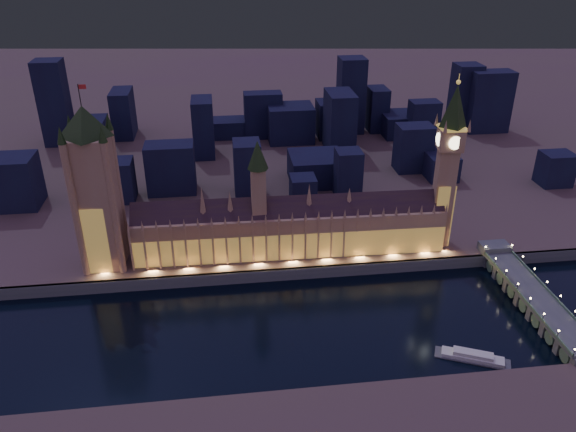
{
  "coord_description": "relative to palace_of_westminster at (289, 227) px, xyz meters",
  "views": [
    {
      "loc": [
        -34.03,
        -255.13,
        198.21
      ],
      "look_at": [
        5.0,
        55.0,
        38.0
      ],
      "focal_mm": 35.0,
      "sensor_mm": 36.0,
      "label": 1
    }
  ],
  "objects": [
    {
      "name": "ground_plane",
      "position": [
        -6.46,
        -61.75,
        -26.37
      ],
      "size": [
        2000.0,
        2000.0,
        0.0
      ],
      "primitive_type": "plane",
      "color": "black",
      "rests_on": "ground"
    },
    {
      "name": "city_backdrop",
      "position": [
        30.48,
        186.89,
        5.11
      ],
      "size": [
        470.88,
        215.63,
        81.46
      ],
      "color": "black",
      "rests_on": "north_bank"
    },
    {
      "name": "embankment_wall",
      "position": [
        -6.46,
        -20.75,
        -22.37
      ],
      "size": [
        2000.0,
        2.5,
        8.0
      ],
      "primitive_type": "cube",
      "color": "#434F4D",
      "rests_on": "ground"
    },
    {
      "name": "north_bank",
      "position": [
        -6.46,
        458.25,
        -22.37
      ],
      "size": [
        2000.0,
        960.0,
        8.0
      ],
      "primitive_type": "cube",
      "color": "#523942",
      "rests_on": "ground"
    },
    {
      "name": "elizabeth_tower",
      "position": [
        101.54,
        0.17,
        45.42
      ],
      "size": [
        18.0,
        18.0,
        114.25
      ],
      "color": "#996F51",
      "rests_on": "north_bank"
    },
    {
      "name": "westminster_bridge",
      "position": [
        134.78,
        -65.2,
        -20.38
      ],
      "size": [
        18.97,
        113.0,
        15.9
      ],
      "color": "#434F4D",
      "rests_on": "ground"
    },
    {
      "name": "palace_of_westminster",
      "position": [
        0.0,
        0.0,
        0.0
      ],
      "size": [
        202.0,
        23.96,
        78.0
      ],
      "color": "#996F51",
      "rests_on": "north_bank"
    },
    {
      "name": "victoria_tower",
      "position": [
        -116.46,
        0.17,
        38.43
      ],
      "size": [
        31.68,
        31.68,
        114.75
      ],
      "color": "#996F51",
      "rests_on": "north_bank"
    },
    {
      "name": "river_boat",
      "position": [
        82.18,
        -106.19,
        -24.81
      ],
      "size": [
        38.07,
        23.49,
        4.5
      ],
      "color": "#434F4D",
      "rests_on": "ground"
    }
  ]
}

